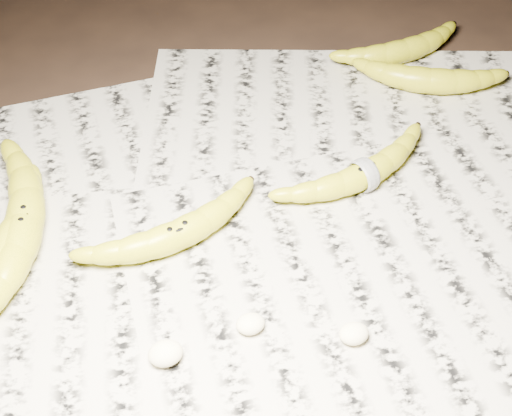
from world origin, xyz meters
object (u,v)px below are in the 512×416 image
object	(u,v)px
banana_left_b	(4,249)
banana_center	(177,232)
banana_left_a	(23,224)
banana_taped	(364,173)
banana_upper_b	(430,78)
banana_upper_a	(404,48)

from	to	relation	value
banana_left_b	banana_center	xyz separation A→B (m)	(0.18, -0.03, -0.00)
banana_left_a	banana_left_b	xyz separation A→B (m)	(-0.02, -0.03, -0.00)
banana_center	banana_taped	distance (m)	0.23
banana_taped	banana_upper_b	world-z (taller)	banana_upper_b
banana_upper_b	banana_left_b	bearing A→B (deg)	-140.44
banana_left_b	banana_upper_a	bearing A→B (deg)	-34.94
banana_upper_a	banana_upper_b	bearing A→B (deg)	-94.86
banana_upper_a	banana_upper_b	world-z (taller)	banana_upper_b
banana_left_a	banana_upper_b	size ratio (longest dim) A/B	1.39
banana_center	banana_taped	size ratio (longest dim) A/B	0.97
banana_left_b	banana_upper_b	size ratio (longest dim) A/B	1.21
banana_taped	banana_upper_b	bearing A→B (deg)	26.39
banana_center	banana_taped	bearing A→B (deg)	-7.02
banana_taped	banana_upper_b	distance (m)	0.21
banana_taped	banana_center	bearing A→B (deg)	170.94
banana_left_a	banana_left_b	size ratio (longest dim) A/B	1.15
banana_left_b	banana_upper_a	world-z (taller)	banana_left_b
banana_left_a	banana_left_b	world-z (taller)	banana_left_a
banana_center	banana_upper_b	world-z (taller)	same
banana_taped	banana_left_b	bearing A→B (deg)	164.05
banana_taped	banana_upper_a	world-z (taller)	banana_upper_a
banana_center	banana_upper_a	bearing A→B (deg)	18.68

